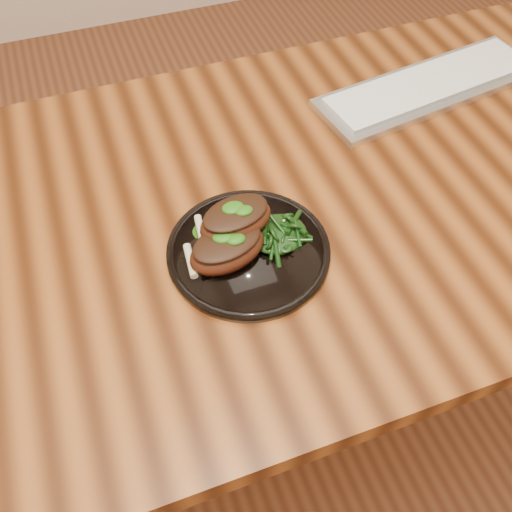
% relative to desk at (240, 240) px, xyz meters
% --- Properties ---
extents(desk, '(1.60, 0.80, 0.75)m').
position_rel_desk_xyz_m(desk, '(0.00, 0.00, 0.00)').
color(desk, '#371706').
rests_on(desk, ground).
extents(plate, '(0.24, 0.24, 0.01)m').
position_rel_desk_xyz_m(plate, '(-0.02, -0.10, 0.09)').
color(plate, black).
rests_on(plate, desk).
extents(lamb_chop_front, '(0.13, 0.10, 0.05)m').
position_rel_desk_xyz_m(lamb_chop_front, '(-0.05, -0.10, 0.12)').
color(lamb_chop_front, '#3E180B').
rests_on(lamb_chop_front, plate).
extents(lamb_chop_back, '(0.13, 0.09, 0.05)m').
position_rel_desk_xyz_m(lamb_chop_back, '(-0.03, -0.07, 0.14)').
color(lamb_chop_back, '#3E180B').
rests_on(lamb_chop_back, plate).
extents(herb_smear, '(0.08, 0.05, 0.01)m').
position_rel_desk_xyz_m(herb_smear, '(-0.05, -0.04, 0.10)').
color(herb_smear, '#124507').
rests_on(herb_smear, plate).
extents(greens_heap, '(0.09, 0.08, 0.03)m').
position_rel_desk_xyz_m(greens_heap, '(0.03, -0.09, 0.11)').
color(greens_heap, black).
rests_on(greens_heap, plate).
extents(keyboard, '(0.48, 0.21, 0.02)m').
position_rel_desk_xyz_m(keyboard, '(0.45, 0.17, 0.09)').
color(keyboard, '#BBBDC0').
rests_on(keyboard, desk).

